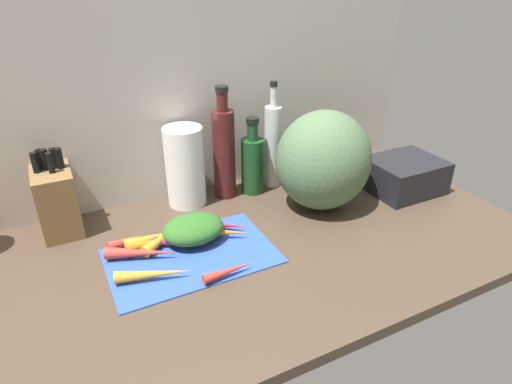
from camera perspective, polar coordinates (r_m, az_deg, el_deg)
ground_plane at (r=115.48cm, az=-4.07°, el=-8.34°), size 170.00×80.00×3.00cm
wall_back at (r=135.02cm, az=-11.14°, el=11.57°), size 170.00×3.00×60.00cm
cutting_board at (r=113.24cm, az=-8.47°, el=-8.24°), size 41.92×26.66×0.80cm
carrot_0 at (r=118.49cm, az=-13.21°, el=-5.84°), size 15.74×3.07×2.98cm
carrot_1 at (r=119.35cm, az=-16.49°, el=-6.13°), size 10.69×4.28×2.65cm
carrot_2 at (r=113.23cm, az=-14.82°, el=-7.73°), size 17.48×10.56×3.20cm
carrot_3 at (r=122.56cm, az=-6.86°, el=-4.26°), size 11.89×3.19×2.12cm
carrot_4 at (r=105.71cm, az=-13.33°, el=-10.46°), size 17.70×8.35×2.95cm
carrot_5 at (r=115.57cm, az=-9.80°, el=-6.61°), size 13.54×10.01×2.28cm
carrot_6 at (r=116.65cm, az=-13.49°, el=-6.49°), size 13.38×3.60×2.87cm
carrot_7 at (r=104.58cm, az=-3.57°, el=-10.32°), size 13.22×3.05×2.34cm
carrot_8 at (r=117.84cm, az=-4.73°, el=-5.30°), size 14.57×10.01×3.05cm
carrot_9 at (r=117.35cm, az=-12.25°, el=-6.04°), size 13.20×10.53×3.13cm
carrot_10 at (r=121.46cm, az=-4.15°, el=-4.35°), size 11.75×9.82×2.43cm
carrot_greens_pile at (r=116.37cm, az=-8.25°, el=-4.82°), size 16.54×12.72×7.00cm
winter_squash at (r=130.16cm, az=8.84°, el=4.12°), size 28.79×27.11×30.00cm
knife_block at (r=130.12cm, az=-24.74°, el=-0.90°), size 9.96×15.81×23.79cm
paper_towel_roll at (r=132.72cm, az=-9.52°, el=3.27°), size 11.72×11.72×24.61cm
bottle_0 at (r=134.98cm, az=-4.23°, el=5.33°), size 6.93×6.93×35.47cm
bottle_1 at (r=139.19cm, az=-0.44°, el=3.86°), size 7.53×7.53×25.15cm
bottle_2 at (r=142.01cm, az=2.19°, el=6.16°), size 5.50×5.50×35.10cm
dish_rack at (r=149.77cm, az=18.91°, el=2.09°), size 22.72×18.88×10.75cm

